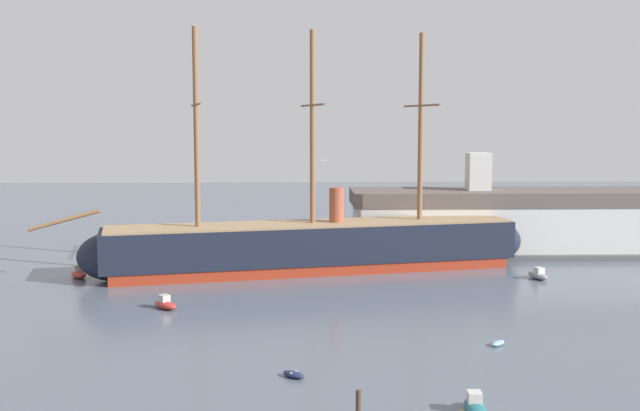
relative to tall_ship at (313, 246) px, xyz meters
The scene contains 11 objects.
tall_ship is the anchor object (origin of this frame).
motorboat_foreground_right 49.77m from the tall_ship, 78.51° to the right, with size 1.57×3.45×1.42m.
dinghy_near_centre 41.36m from the tall_ship, 93.12° to the right, with size 2.09×1.99×0.47m.
dinghy_mid_right 36.88m from the tall_ship, 65.13° to the right, with size 1.79×1.79×0.42m.
motorboat_alongside_bow 25.05m from the tall_ship, 129.01° to the right, with size 3.32×3.49×1.43m.
motorboat_far_left 29.44m from the tall_ship, behind, with size 3.23×4.07×1.59m.
motorboat_far_right 28.37m from the tall_ship, 11.63° to the right, with size 2.43×3.82×1.49m.
motorboat_distant_centre 5.11m from the tall_ship, 86.03° to the left, with size 3.41×4.04×1.59m.
mooring_piling_nearest 50.49m from the tall_ship, 87.77° to the right, with size 0.35×0.35×2.29m, color #423323.
dockside_warehouse_right 36.47m from the tall_ship, 19.83° to the left, with size 61.39×13.51×14.75m.
seagull_in_flight 29.47m from the tall_ship, 89.07° to the right, with size 0.87×1.18×0.14m.
Camera 1 is at (-0.62, -39.94, 19.51)m, focal length 43.16 mm.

